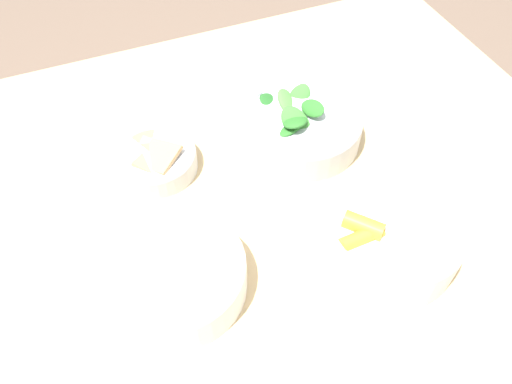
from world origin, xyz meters
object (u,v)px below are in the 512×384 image
bowl_carrots (392,234)px  bowl_beans_hotdog (177,276)px  bowl_greens (301,125)px  bowl_cookies (156,159)px

bowl_carrots → bowl_beans_hotdog: 0.27m
bowl_greens → bowl_cookies: 0.23m
bowl_carrots → bowl_cookies: bowl_carrots is taller
bowl_carrots → bowl_greens: bearing=-86.0°
bowl_carrots → bowl_greens: 0.23m
bowl_carrots → bowl_greens: size_ratio=0.96×
bowl_carrots → bowl_greens: bowl_carrots is taller
bowl_beans_hotdog → bowl_cookies: 0.21m
bowl_carrots → bowl_beans_hotdog: bowl_carrots is taller
bowl_cookies → bowl_beans_hotdog: bearing=82.6°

